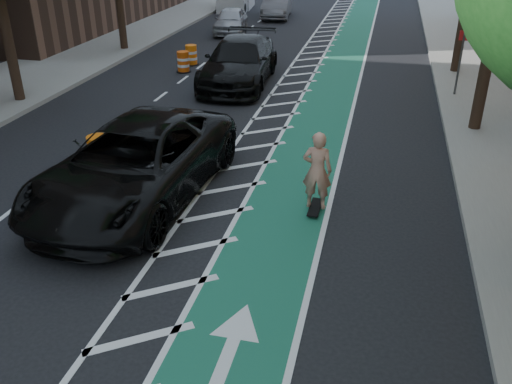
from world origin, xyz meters
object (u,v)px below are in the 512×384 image
(skateboarder, at_px, (317,171))
(suv_near, at_px, (136,163))
(suv_far, at_px, (239,62))
(barrel_a, at_px, (100,155))

(skateboarder, bearing_deg, suv_near, 5.65)
(suv_far, distance_m, barrel_a, 9.13)
(skateboarder, distance_m, suv_far, 10.84)
(skateboarder, relative_size, suv_far, 0.30)
(suv_near, distance_m, suv_far, 10.22)
(skateboarder, xyz_separation_m, barrel_a, (-5.90, 0.89, -0.57))
(skateboarder, height_order, suv_near, skateboarder)
(skateboarder, relative_size, barrel_a, 1.86)
(suv_near, bearing_deg, suv_far, 95.12)
(suv_far, bearing_deg, barrel_a, -102.36)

